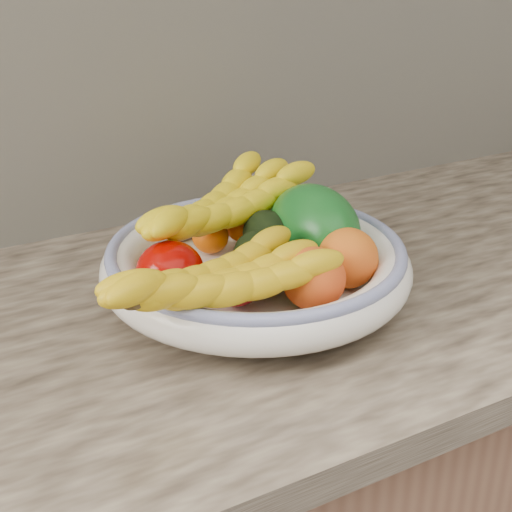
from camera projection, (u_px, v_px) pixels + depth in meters
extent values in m
cube|color=tan|center=(249.00, 305.00, 0.94)|extent=(2.44, 0.66, 0.04)
cube|color=beige|center=(152.00, 61.00, 1.07)|extent=(2.40, 0.02, 0.50)
cylinder|color=white|center=(256.00, 293.00, 0.92)|extent=(0.13, 0.13, 0.02)
cylinder|color=white|center=(256.00, 283.00, 0.91)|extent=(0.32, 0.32, 0.01)
torus|color=white|center=(256.00, 265.00, 0.90)|extent=(0.39, 0.39, 0.05)
torus|color=#344192|center=(256.00, 249.00, 0.89)|extent=(0.37, 0.37, 0.02)
ellipsoid|color=#F36305|center=(210.00, 236.00, 0.96)|extent=(0.06, 0.06, 0.05)
ellipsoid|color=#F66605|center=(242.00, 226.00, 1.00)|extent=(0.06, 0.06, 0.04)
ellipsoid|color=#9E0400|center=(170.00, 272.00, 0.85)|extent=(0.09, 0.09, 0.07)
ellipsoid|color=#A1070D|center=(235.00, 281.00, 0.83)|extent=(0.07, 0.07, 0.06)
ellipsoid|color=black|center=(264.00, 259.00, 0.88)|extent=(0.07, 0.10, 0.07)
ellipsoid|color=black|center=(268.00, 236.00, 0.94)|extent=(0.08, 0.11, 0.07)
ellipsoid|color=#0F5117|center=(314.00, 227.00, 0.94)|extent=(0.13, 0.16, 0.14)
ellipsoid|color=orange|center=(314.00, 279.00, 0.82)|extent=(0.09, 0.09, 0.07)
ellipsoid|color=orange|center=(348.00, 258.00, 0.87)|extent=(0.09, 0.09, 0.07)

